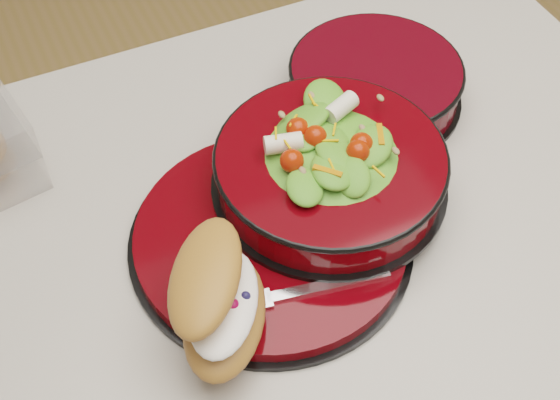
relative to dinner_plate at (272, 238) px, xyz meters
name	(u,v)px	position (x,y,z in m)	size (l,w,h in m)	color
dinner_plate	(272,238)	(0.00, 0.00, 0.00)	(0.30, 0.30, 0.02)	black
salad_bowl	(331,162)	(0.08, 0.03, 0.05)	(0.26, 0.26, 0.11)	black
croissant	(221,299)	(-0.09, -0.08, 0.05)	(0.13, 0.17, 0.08)	#A96733
fork	(306,290)	(0.00, -0.08, 0.01)	(0.16, 0.04, 0.00)	silver
extra_bowl	(375,82)	(0.21, 0.15, 0.02)	(0.22, 0.22, 0.05)	black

